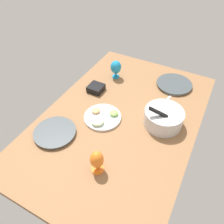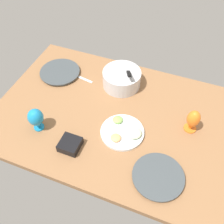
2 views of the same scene
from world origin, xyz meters
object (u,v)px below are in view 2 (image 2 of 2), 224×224
dinner_plate_left (60,72)px  square_bowl_black (70,144)px  fruit_platter (123,132)px  mixing_bowl (122,78)px  dinner_plate_right (158,177)px  hurricane_glass_orange (193,119)px  hurricane_glass_blue (36,118)px

dinner_plate_left → square_bowl_black: 65.07cm
dinner_plate_left → fruit_platter: 70.29cm
dinner_plate_left → fruit_platter: fruit_platter is taller
fruit_platter → mixing_bowl: bearing=111.5°
dinner_plate_right → hurricane_glass_orange: bearing=75.6°
hurricane_glass_blue → square_bowl_black: bearing=-12.5°
hurricane_glass_blue → mixing_bowl: bearing=57.6°
dinner_plate_left → dinner_plate_right: size_ratio=1.05×
mixing_bowl → square_bowl_black: (-9.91, -59.34, -3.48)cm
dinner_plate_right → dinner_plate_left: bearing=148.5°
hurricane_glass_orange → dinner_plate_right: bearing=-104.4°
dinner_plate_right → square_bowl_black: (-52.17, 0.38, 1.51)cm
hurricane_glass_blue → square_bowl_black: size_ratio=1.37×
dinner_plate_right → mixing_bowl: 73.33cm
dinner_plate_left → fruit_platter: bearing=-28.7°
hurricane_glass_orange → dinner_plate_left: bearing=170.9°
dinner_plate_right → hurricane_glass_orange: size_ratio=1.76×
hurricane_glass_blue → dinner_plate_left: bearing=103.9°
dinner_plate_left → mixing_bowl: 46.85cm
dinner_plate_right → hurricane_glass_orange: (9.91, 38.58, 7.85)cm
dinner_plate_right → hurricane_glass_blue: (-76.50, 5.76, 8.46)cm
fruit_platter → hurricane_glass_blue: (-49.65, -14.83, 8.22)cm
dinner_plate_left → fruit_platter: size_ratio=1.11×
square_bowl_black → hurricane_glass_orange: bearing=31.6°
dinner_plate_left → mixing_bowl: size_ratio=1.11×
dinner_plate_right → fruit_platter: fruit_platter is taller
dinner_plate_left → dinner_plate_right: bearing=-31.5°
dinner_plate_right → square_bowl_black: 52.19cm
dinner_plate_left → hurricane_glass_blue: hurricane_glass_blue is taller
hurricane_glass_orange → square_bowl_black: bearing=-148.4°
mixing_bowl → fruit_platter: size_ratio=1.00×
dinner_plate_right → hurricane_glass_blue: hurricane_glass_blue is taller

